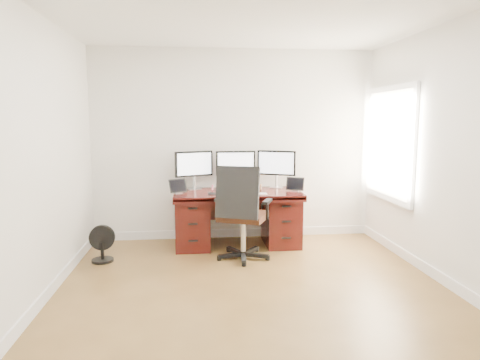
{
  "coord_description": "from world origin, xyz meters",
  "views": [
    {
      "loc": [
        -0.58,
        -3.85,
        1.71
      ],
      "look_at": [
        0.0,
        1.5,
        0.95
      ],
      "focal_mm": 32.0,
      "sensor_mm": 36.0,
      "label": 1
    }
  ],
  "objects": [
    {
      "name": "figurine_blue",
      "position": [
        -0.12,
        1.95,
        0.79
      ],
      "size": [
        0.03,
        0.03,
        0.08
      ],
      "color": "#4F8CDE",
      "rests_on": "desk"
    },
    {
      "name": "tablet_right",
      "position": [
        0.78,
        1.75,
        0.84
      ],
      "size": [
        0.25,
        0.16,
        0.19
      ],
      "rotation": [
        0.0,
        0.0,
        -0.45
      ],
      "color": "silver",
      "rests_on": "desk"
    },
    {
      "name": "figurine_pink",
      "position": [
        -0.33,
        1.95,
        0.79
      ],
      "size": [
        0.03,
        0.03,
        0.08
      ],
      "color": "#D66F8E",
      "rests_on": "desk"
    },
    {
      "name": "tablet_left",
      "position": [
        -0.79,
        1.75,
        0.84
      ],
      "size": [
        0.24,
        0.18,
        0.19
      ],
      "rotation": [
        0.0,
        0.0,
        0.52
      ],
      "color": "silver",
      "rests_on": "desk"
    },
    {
      "name": "keyboard",
      "position": [
        0.03,
        1.57,
        0.76
      ],
      "size": [
        0.27,
        0.16,
        0.01
      ],
      "primitive_type": "cube",
      "rotation": [
        0.0,
        0.0,
        -0.25
      ],
      "color": "white",
      "rests_on": "desk"
    },
    {
      "name": "back_wall",
      "position": [
        0.0,
        2.25,
        1.35
      ],
      "size": [
        4.0,
        0.1,
        2.7
      ],
      "primitive_type": "cube",
      "color": "white",
      "rests_on": "ground"
    },
    {
      "name": "floor_fan",
      "position": [
        -1.7,
        1.31,
        0.22
      ],
      "size": [
        0.31,
        0.26,
        0.45
      ],
      "rotation": [
        0.0,
        0.0,
        0.05
      ],
      "color": "black",
      "rests_on": "ground"
    },
    {
      "name": "monitor_right",
      "position": [
        0.58,
        2.07,
        1.09
      ],
      "size": [
        0.51,
        0.27,
        0.53
      ],
      "rotation": [
        0.0,
        0.0,
        -0.45
      ],
      "color": "silver",
      "rests_on": "desk"
    },
    {
      "name": "figurine_brown",
      "position": [
        0.34,
        1.95,
        0.79
      ],
      "size": [
        0.03,
        0.03,
        0.08
      ],
      "color": "#986E4B",
      "rests_on": "desk"
    },
    {
      "name": "desk",
      "position": [
        0.0,
        1.83,
        0.4
      ],
      "size": [
        1.7,
        0.8,
        0.75
      ],
      "color": "#3C0E0C",
      "rests_on": "ground"
    },
    {
      "name": "monitor_center",
      "position": [
        0.0,
        2.07,
        1.09
      ],
      "size": [
        0.55,
        0.14,
        0.53
      ],
      "rotation": [
        0.0,
        0.0,
        0.02
      ],
      "color": "silver",
      "rests_on": "desk"
    },
    {
      "name": "ground",
      "position": [
        0.0,
        0.0,
        0.0
      ],
      "size": [
        4.5,
        4.5,
        0.0
      ],
      "primitive_type": "plane",
      "color": "brown",
      "rests_on": "ground"
    },
    {
      "name": "office_chair",
      "position": [
        -0.01,
        1.21,
        0.39
      ],
      "size": [
        0.82,
        0.82,
        1.18
      ],
      "rotation": [
        0.0,
        0.0,
        -0.4
      ],
      "color": "black",
      "rests_on": "ground"
    },
    {
      "name": "trackpad",
      "position": [
        0.29,
        1.57,
        0.76
      ],
      "size": [
        0.13,
        0.13,
        0.01
      ],
      "primitive_type": "cube",
      "rotation": [
        0.0,
        0.0,
        0.01
      ],
      "color": "#B8BABF",
      "rests_on": "desk"
    },
    {
      "name": "figurine_yellow",
      "position": [
        0.22,
        1.95,
        0.79
      ],
      "size": [
        0.03,
        0.03,
        0.08
      ],
      "color": "#D8B570",
      "rests_on": "desk"
    },
    {
      "name": "figurine_purple",
      "position": [
        -0.24,
        1.95,
        0.79
      ],
      "size": [
        0.03,
        0.03,
        0.08
      ],
      "color": "#AF74DE",
      "rests_on": "desk"
    },
    {
      "name": "phone",
      "position": [
        0.02,
        1.74,
        0.76
      ],
      "size": [
        0.15,
        0.1,
        0.01
      ],
      "primitive_type": "cube",
      "rotation": [
        0.0,
        0.0,
        -0.22
      ],
      "color": "black",
      "rests_on": "desk"
    },
    {
      "name": "right_wall",
      "position": [
        2.0,
        0.11,
        1.35
      ],
      "size": [
        0.1,
        4.5,
        2.7
      ],
      "color": "white",
      "rests_on": "ground"
    },
    {
      "name": "drawing_tablet",
      "position": [
        -0.28,
        1.65,
        0.76
      ],
      "size": [
        0.25,
        0.16,
        0.01
      ],
      "primitive_type": "cube",
      "rotation": [
        0.0,
        0.0,
        0.05
      ],
      "color": "black",
      "rests_on": "desk"
    },
    {
      "name": "monitor_left",
      "position": [
        -0.58,
        2.07,
        1.09
      ],
      "size": [
        0.52,
        0.25,
        0.53
      ],
      "rotation": [
        0.0,
        0.0,
        0.4
      ],
      "color": "silver",
      "rests_on": "desk"
    },
    {
      "name": "figurine_orange",
      "position": [
        0.12,
        1.95,
        0.79
      ],
      "size": [
        0.03,
        0.03,
        0.08
      ],
      "color": "#FF9261",
      "rests_on": "desk"
    }
  ]
}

